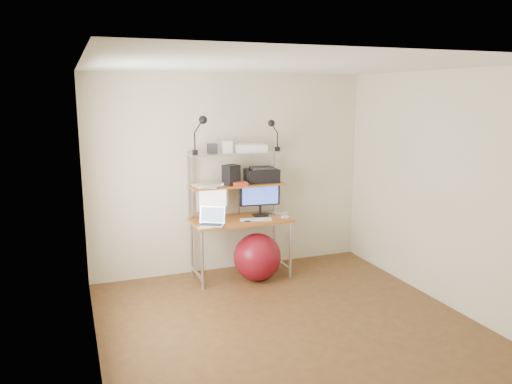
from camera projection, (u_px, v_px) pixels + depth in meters
room at (290, 202)px, 4.70m from camera, size 3.60×3.60×3.60m
computer_desk at (239, 201)px, 6.14m from camera, size 1.20×0.60×1.57m
wall_outlet at (291, 239)px, 6.82m from camera, size 0.08×0.01×0.12m
monitor_silver at (213, 199)px, 6.06m from camera, size 0.42×0.20×0.48m
monitor_black at (260, 195)px, 6.24m from camera, size 0.51×0.16×0.51m
laptop at (212, 221)px, 5.84m from camera, size 0.38×0.36×0.26m
keyboard at (256, 219)px, 6.07m from camera, size 0.40×0.19×0.01m
mouse at (285, 217)px, 6.18m from camera, size 0.08×0.06×0.02m
mac_mini at (276, 212)px, 6.37m from camera, size 0.27×0.27×0.04m
phone at (247, 220)px, 6.04m from camera, size 0.10×0.14×0.01m
printer at (262, 175)px, 6.30m from camera, size 0.42×0.29×0.19m
nas_cube at (231, 175)px, 6.10m from camera, size 0.21×0.21×0.25m
red_box at (240, 184)px, 6.06m from camera, size 0.17×0.11×0.05m
scanner at (250, 147)px, 6.16m from camera, size 0.43×0.32×0.10m
box_white at (227, 147)px, 6.02m from camera, size 0.13×0.11×0.14m
box_grey at (212, 148)px, 5.98m from camera, size 0.12×0.12×0.11m
clip_lamp_left at (201, 126)px, 5.78m from camera, size 0.18×0.10×0.45m
clip_lamp_right at (273, 128)px, 6.13m from camera, size 0.15×0.09×0.39m
exercise_ball at (257, 257)px, 6.09m from camera, size 0.58×0.58×0.58m
paper_stack at (206, 185)px, 6.02m from camera, size 0.37×0.42×0.02m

